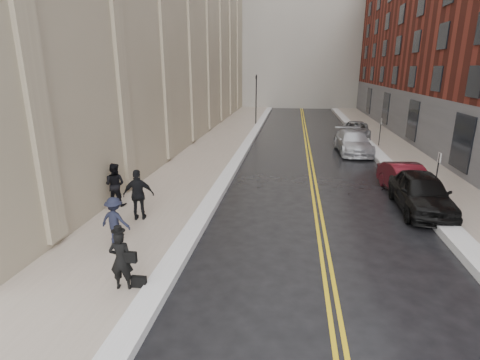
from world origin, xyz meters
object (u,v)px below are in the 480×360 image
(car_silver_near, at_px, (353,142))
(car_silver_far, at_px, (356,130))
(pedestrian_c, at_px, (139,195))
(pedestrian_main, at_px, (121,260))
(pedestrian_a, at_px, (115,184))
(car_maroon, at_px, (406,180))
(car_black, at_px, (421,192))
(pedestrian_b, at_px, (115,220))

(car_silver_near, height_order, car_silver_far, car_silver_near)
(pedestrian_c, bearing_deg, pedestrian_main, 94.16)
(car_silver_far, bearing_deg, car_silver_near, -94.50)
(pedestrian_main, distance_m, pedestrian_a, 6.80)
(car_silver_far, height_order, pedestrian_a, pedestrian_a)
(car_silver_far, relative_size, pedestrian_main, 2.89)
(pedestrian_a, bearing_deg, car_maroon, -162.45)
(pedestrian_main, distance_m, pedestrian_c, 4.90)
(car_black, xyz_separation_m, car_silver_far, (0.00, 17.78, -0.15))
(pedestrian_b, distance_m, pedestrian_c, 2.10)
(car_black, relative_size, car_silver_near, 0.90)
(car_maroon, distance_m, pedestrian_a, 13.53)
(car_black, bearing_deg, car_silver_near, 97.50)
(car_silver_far, bearing_deg, car_black, -84.03)
(car_silver_near, relative_size, pedestrian_main, 3.21)
(pedestrian_b, bearing_deg, car_silver_far, -108.23)
(pedestrian_main, bearing_deg, pedestrian_c, -80.13)
(car_black, relative_size, pedestrian_a, 2.60)
(car_silver_near, bearing_deg, pedestrian_a, -135.30)
(car_maroon, relative_size, car_silver_far, 0.89)
(pedestrian_a, height_order, pedestrian_b, pedestrian_a)
(car_silver_far, xyz_separation_m, pedestrian_a, (-13.00, -19.30, 0.41))
(car_maroon, bearing_deg, pedestrian_c, -162.20)
(car_maroon, distance_m, car_silver_far, 15.58)
(car_maroon, height_order, pedestrian_a, pedestrian_a)
(car_silver_far, relative_size, pedestrian_c, 2.41)
(pedestrian_b, bearing_deg, pedestrian_a, -56.04)
(pedestrian_c, bearing_deg, pedestrian_a, -52.75)
(car_silver_far, height_order, pedestrian_b, pedestrian_b)
(car_maroon, bearing_deg, pedestrian_main, -141.75)
(car_black, distance_m, car_silver_near, 11.39)
(car_black, height_order, pedestrian_main, pedestrian_main)
(pedestrian_main, relative_size, pedestrian_a, 0.90)
(pedestrian_a, relative_size, pedestrian_b, 1.15)
(car_black, bearing_deg, car_silver_far, 91.48)
(car_silver_near, distance_m, pedestrian_b, 19.20)
(car_maroon, distance_m, car_silver_near, 9.20)
(car_black, xyz_separation_m, pedestrian_a, (-13.00, -1.51, 0.26))
(car_silver_far, xyz_separation_m, pedestrian_b, (-11.33, -22.77, 0.29))
(car_black, xyz_separation_m, pedestrian_main, (-9.91, -7.57, 0.17))
(pedestrian_a, bearing_deg, pedestrian_c, 141.84)
(car_silver_near, distance_m, pedestrian_main, 20.81)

